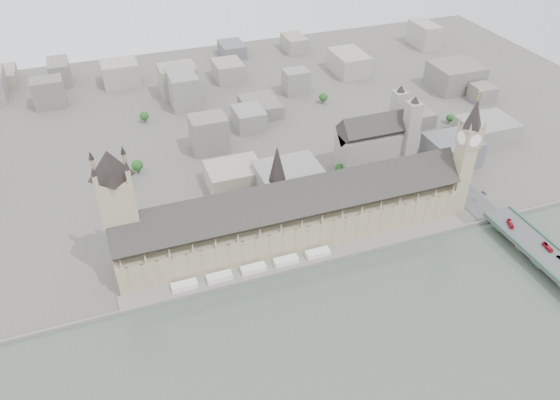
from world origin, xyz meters
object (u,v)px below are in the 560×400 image
object	(u,v)px
car_silver	(560,258)
palace_of_westminster	(293,215)
elizabeth_tower	(466,150)
red_bus_north	(510,224)
westminster_abbey	(377,141)
red_bus_south	(547,247)
victoria_tower	(119,209)
car_approach	(484,193)

from	to	relation	value
car_silver	palace_of_westminster	bearing A→B (deg)	138.49
elizabeth_tower	red_bus_north	distance (m)	66.26
elizabeth_tower	westminster_abbey	bearing A→B (deg)	107.29
red_bus_south	car_silver	size ratio (longest dim) A/B	2.18
westminster_abbey	car_silver	world-z (taller)	westminster_abbey
victoria_tower	westminster_abbey	bearing A→B (deg)	16.50
red_bus_north	red_bus_south	size ratio (longest dim) A/B	1.03
elizabeth_tower	car_silver	distance (m)	101.96
palace_of_westminster	car_silver	distance (m)	193.86
red_bus_south	car_approach	bearing A→B (deg)	96.99
red_bus_north	car_approach	bearing A→B (deg)	103.69
elizabeth_tower	red_bus_south	xyz separation A→B (m)	(28.43, -73.98, -46.41)
victoria_tower	westminster_abbey	xyz separation A→B (m)	(232.92, 69.00, -30.12)
red_bus_north	car_approach	size ratio (longest dim) A/B	2.13
car_approach	westminster_abbey	bearing A→B (deg)	111.63
palace_of_westminster	red_bus_south	size ratio (longest dim) A/B	25.81
elizabeth_tower	red_bus_south	world-z (taller)	elizabeth_tower
victoria_tower	westminster_abbey	size ratio (longest dim) A/B	1.47
westminster_abbey	palace_of_westminster	bearing A→B (deg)	-145.83
red_bus_north	car_approach	world-z (taller)	red_bus_north
elizabeth_tower	car_approach	xyz separation A→B (m)	(28.49, 0.03, -47.11)
elizabeth_tower	westminster_abbey	distance (m)	96.91
red_bus_north	car_silver	world-z (taller)	red_bus_north
elizabeth_tower	car_silver	size ratio (longest dim) A/B	22.87
car_silver	car_approach	world-z (taller)	car_silver
car_silver	car_approach	bearing A→B (deg)	79.20
palace_of_westminster	car_silver	xyz separation A→B (m)	(167.28, -97.28, -11.68)
palace_of_westminster	westminster_abbey	distance (m)	134.09
westminster_abbey	car_silver	distance (m)	182.09
westminster_abbey	red_bus_south	size ratio (longest dim) A/B	6.62
car_silver	red_bus_south	bearing A→B (deg)	82.86
victoria_tower	red_bus_south	world-z (taller)	victoria_tower
red_bus_north	car_approach	distance (m)	43.13
car_approach	red_bus_south	bearing A→B (deg)	-101.00
palace_of_westminster	car_approach	bearing A→B (deg)	-4.01
elizabeth_tower	victoria_tower	size ratio (longest dim) A/B	1.07
elizabeth_tower	red_bus_north	size ratio (longest dim) A/B	10.14
elizabeth_tower	victoria_tower	xyz separation A→B (m)	(-260.00, 18.00, -2.88)
car_silver	car_approach	size ratio (longest dim) A/B	0.94
westminster_abbey	red_bus_north	distance (m)	138.71
palace_of_westminster	westminster_abbey	world-z (taller)	westminster_abbey
elizabeth_tower	car_approach	distance (m)	55.06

